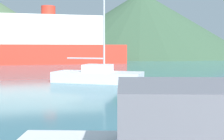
# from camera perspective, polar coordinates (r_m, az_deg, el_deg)

# --- Properties ---
(sailboat_inner) EXTENTS (6.21, 5.02, 11.10)m
(sailboat_inner) POSITION_cam_1_polar(r_m,az_deg,el_deg) (18.95, -2.88, -0.96)
(sailboat_inner) COLOR silver
(sailboat_inner) RESTS_ON ground_plane
(ferry_distant) EXTENTS (22.53, 9.45, 8.56)m
(ferry_distant) POSITION_cam_1_polar(r_m,az_deg,el_deg) (43.69, -12.70, 5.40)
(ferry_distant) COLOR red
(ferry_distant) RESTS_ON ground_plane
(buoy_marker) EXTENTS (0.63, 0.63, 0.72)m
(buoy_marker) POSITION_cam_1_polar(r_m,az_deg,el_deg) (10.52, 18.01, -6.79)
(buoy_marker) COLOR green
(buoy_marker) RESTS_ON ground_plane
(hill_central) EXTENTS (55.44, 55.44, 17.24)m
(hill_central) POSITION_cam_1_polar(r_m,az_deg,el_deg) (76.65, 5.91, 9.22)
(hill_central) COLOR #38563D
(hill_central) RESTS_ON ground_plane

